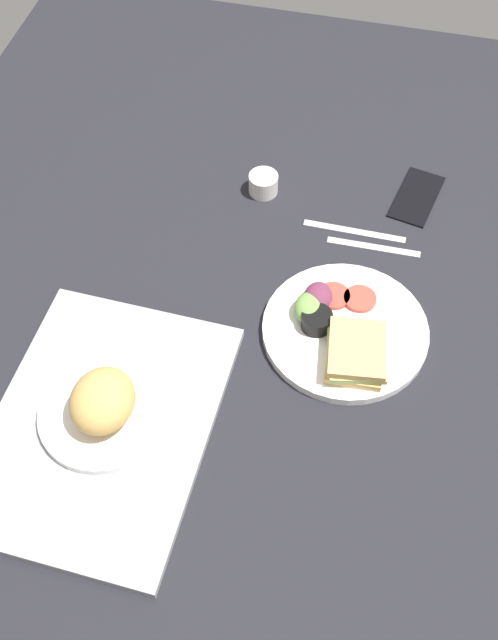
{
  "coord_description": "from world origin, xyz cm",
  "views": [
    {
      "loc": [
        -70.92,
        -14.42,
        108.27
      ],
      "look_at": [
        2.0,
        3.0,
        4.0
      ],
      "focal_mm": 44.08,
      "sensor_mm": 36.0,
      "label": 1
    }
  ],
  "objects": [
    {
      "name": "ground_plane",
      "position": [
        0.0,
        0.0,
        -1.5
      ],
      "size": [
        190.0,
        150.0,
        3.0
      ],
      "primitive_type": "cube",
      "color": "black"
    },
    {
      "name": "serving_tray",
      "position": [
        -20.4,
        20.94,
        0.8
      ],
      "size": [
        46.0,
        34.37,
        1.6
      ],
      "primitive_type": "cube",
      "rotation": [
        0.0,
        0.0,
        -0.03
      ],
      "color": "#9EA0A3",
      "rests_on": "ground_plane"
    },
    {
      "name": "bread_plate_near",
      "position": [
        -19.32,
        20.55,
        5.0
      ],
      "size": [
        19.81,
        19.81,
        9.02
      ],
      "color": "white",
      "rests_on": "serving_tray"
    },
    {
      "name": "plate_with_salad",
      "position": [
        5.19,
        -12.2,
        1.74
      ],
      "size": [
        27.79,
        27.79,
        5.4
      ],
      "color": "white",
      "rests_on": "ground_plane"
    },
    {
      "name": "espresso_cup",
      "position": [
        35.21,
        8.12,
        2.0
      ],
      "size": [
        5.6,
        5.6,
        4.0
      ],
      "primitive_type": "cylinder",
      "color": "silver",
      "rests_on": "ground_plane"
    },
    {
      "name": "fork",
      "position": [
        25.85,
        -14.61,
        0.25
      ],
      "size": [
        1.66,
        17.02,
        0.5
      ],
      "primitive_type": "cube",
      "rotation": [
        0.0,
        0.0,
        1.59
      ],
      "color": "#B7B7BC",
      "rests_on": "ground_plane"
    },
    {
      "name": "knife",
      "position": [
        28.85,
        -10.61,
        0.25
      ],
      "size": [
        1.52,
        19.01,
        0.5
      ],
      "primitive_type": "cube",
      "rotation": [
        0.0,
        0.0,
        1.56
      ],
      "color": "#B7B7BC",
      "rests_on": "ground_plane"
    },
    {
      "name": "cell_phone",
      "position": [
        40.37,
        -20.82,
        0.4
      ],
      "size": [
        15.55,
        9.93,
        0.8
      ],
      "primitive_type": "cube",
      "rotation": [
        0.0,
        0.0,
        -0.2
      ],
      "color": "black",
      "rests_on": "ground_plane"
    }
  ]
}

